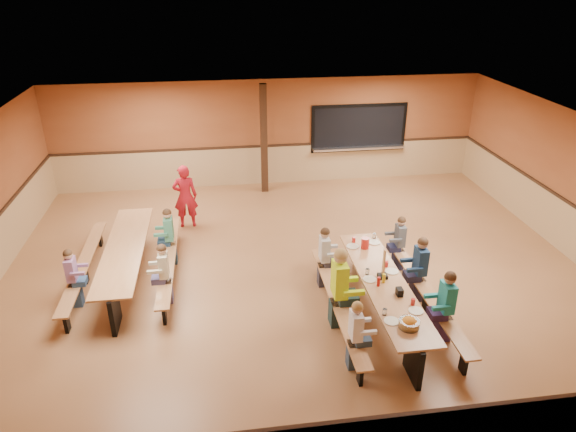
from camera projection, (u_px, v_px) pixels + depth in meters
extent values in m
plane|color=#905B36|center=(296.00, 272.00, 10.65)|extent=(12.00, 12.00, 0.00)
cube|color=brown|center=(269.00, 133.00, 14.45)|extent=(12.00, 0.04, 3.00)
cube|color=brown|center=(368.00, 397.00, 5.54)|extent=(12.00, 0.04, 3.00)
cube|color=white|center=(297.00, 131.00, 9.34)|extent=(12.00, 10.00, 0.04)
cube|color=black|center=(359.00, 128.00, 14.73)|extent=(2.60, 0.06, 1.20)
cube|color=silver|center=(358.00, 148.00, 14.90)|extent=(2.70, 0.28, 0.06)
cube|color=black|center=(264.00, 140.00, 13.89)|extent=(0.18, 0.18, 3.00)
cube|color=#AE7345|center=(384.00, 283.00, 8.97)|extent=(0.75, 3.60, 0.04)
cube|color=black|center=(414.00, 359.00, 7.75)|extent=(0.08, 0.60, 0.70)
cube|color=black|center=(360.00, 257.00, 10.51)|extent=(0.08, 0.60, 0.70)
cube|color=#AE7345|center=(337.00, 300.00, 8.99)|extent=(0.26, 3.60, 0.04)
cube|color=black|center=(337.00, 311.00, 9.09)|extent=(0.06, 0.18, 0.41)
cube|color=#AE7345|center=(427.00, 293.00, 9.20)|extent=(0.26, 3.60, 0.04)
cube|color=black|center=(426.00, 303.00, 9.30)|extent=(0.06, 0.18, 0.41)
cube|color=#AE7345|center=(125.00, 248.00, 10.08)|extent=(0.75, 3.60, 0.04)
cube|color=black|center=(115.00, 310.00, 8.86)|extent=(0.08, 0.60, 0.70)
cube|color=black|center=(137.00, 229.00, 11.63)|extent=(0.08, 0.60, 0.70)
cube|color=#AE7345|center=(84.00, 264.00, 10.11)|extent=(0.26, 3.60, 0.04)
cube|color=black|center=(86.00, 273.00, 10.20)|extent=(0.06, 0.18, 0.41)
cube|color=#AE7345|center=(169.00, 258.00, 10.31)|extent=(0.26, 3.60, 0.04)
cube|color=black|center=(170.00, 267.00, 10.41)|extent=(0.06, 0.18, 0.41)
imported|color=#AE1320|center=(185.00, 196.00, 12.22)|extent=(0.59, 0.40, 1.57)
cylinder|color=red|center=(365.00, 243.00, 9.99)|extent=(0.16, 0.16, 0.22)
cube|color=black|center=(400.00, 292.00, 8.56)|extent=(0.10, 0.14, 0.13)
cylinder|color=yellow|center=(384.00, 278.00, 8.90)|extent=(0.06, 0.06, 0.17)
cylinder|color=#B2140F|center=(379.00, 282.00, 8.81)|extent=(0.06, 0.06, 0.17)
cube|color=black|center=(383.00, 276.00, 9.07)|extent=(0.16, 0.16, 0.06)
cube|color=#AE7345|center=(384.00, 262.00, 8.95)|extent=(0.02, 0.09, 0.50)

